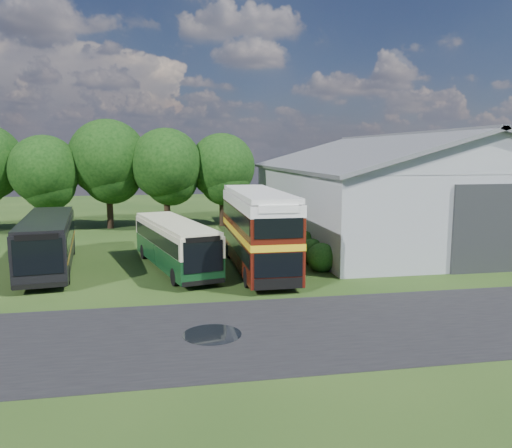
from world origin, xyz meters
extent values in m
plane|color=#193310|center=(0.00, 0.00, 0.00)|extent=(120.00, 120.00, 0.00)
cube|color=black|center=(3.00, -3.00, 0.00)|extent=(60.00, 8.00, 0.02)
cylinder|color=black|center=(-1.50, -3.00, 0.00)|extent=(2.20, 2.20, 0.01)
cube|color=gray|center=(15.00, 16.00, 2.75)|extent=(18.00, 24.00, 5.50)
cube|color=#2D3033|center=(15.00, 3.92, 2.50)|extent=(5.20, 0.18, 5.00)
cylinder|color=black|center=(-13.00, 23.50, 1.53)|extent=(0.56, 0.56, 3.06)
sphere|color=black|center=(-13.00, 23.50, 5.27)|extent=(5.78, 5.78, 5.78)
cylinder|color=black|center=(-8.00, 24.80, 1.80)|extent=(0.56, 0.56, 3.60)
sphere|color=black|center=(-8.00, 24.80, 6.20)|extent=(6.80, 6.80, 6.80)
cylinder|color=black|center=(-3.00, 23.80, 1.66)|extent=(0.56, 0.56, 3.31)
sphere|color=black|center=(-3.00, 23.80, 5.70)|extent=(6.26, 6.26, 6.26)
cylinder|color=black|center=(2.00, 24.60, 1.58)|extent=(0.56, 0.56, 3.17)
sphere|color=black|center=(2.00, 24.60, 5.46)|extent=(5.98, 5.98, 5.98)
sphere|color=#194714|center=(5.60, 6.00, 0.00)|extent=(1.70, 1.70, 1.70)
sphere|color=#194714|center=(5.60, 8.00, 0.00)|extent=(1.60, 1.60, 1.60)
sphere|color=#194714|center=(5.60, 10.00, 0.00)|extent=(1.80, 1.80, 1.80)
cube|color=black|center=(-2.64, 7.94, 1.53)|extent=(4.86, 10.39, 2.52)
cube|color=#451109|center=(2.04, 6.85, 2.45)|extent=(2.75, 10.66, 4.26)
cube|color=black|center=(-9.82, 9.15, 1.68)|extent=(4.07, 11.35, 2.76)
camera|label=1|loc=(-3.04, -20.74, 6.73)|focal=35.00mm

